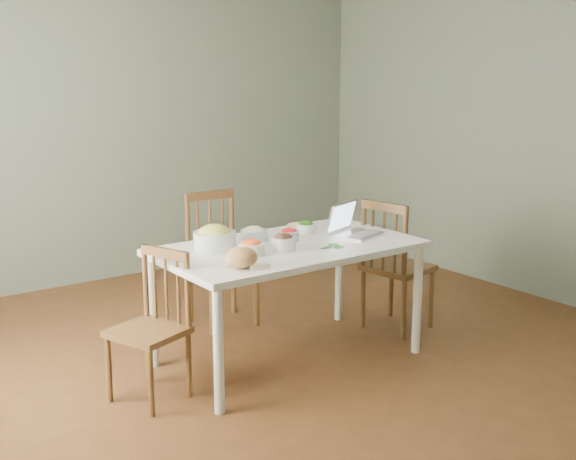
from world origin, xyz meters
TOP-DOWN VIEW (x-y plane):
  - floor at (0.00, 0.00)m, footprint 5.00×5.00m
  - wall_back at (0.00, 2.50)m, footprint 5.00×0.00m
  - wall_right at (2.50, 0.00)m, footprint 0.00×5.00m
  - dining_table at (-0.02, -0.02)m, footprint 1.69×0.95m
  - chair_far at (-0.00, 0.84)m, footprint 0.46×0.44m
  - chair_left at (-1.04, -0.03)m, footprint 0.49×0.50m
  - chair_right at (1.00, 0.01)m, footprint 0.48×0.50m
  - bread_boule at (-0.56, -0.30)m, footprint 0.20×0.20m
  - butter_stick at (-0.49, -0.39)m, footprint 0.12×0.07m
  - bowl_squash at (-0.46, 0.16)m, footprint 0.34×0.34m
  - bowl_carrot at (-0.34, -0.08)m, footprint 0.17×0.17m
  - bowl_onion at (-0.14, 0.20)m, footprint 0.19×0.19m
  - bowl_mushroom at (-0.12, -0.11)m, footprint 0.21×0.21m
  - bowl_redpep at (0.06, 0.08)m, footprint 0.14×0.14m
  - bowl_broccoli at (0.29, 0.20)m, footprint 0.17×0.17m
  - flatbread at (0.36, 0.34)m, footprint 0.27×0.27m
  - basil_bunch at (0.16, -0.23)m, footprint 0.19×0.19m
  - laptop at (0.52, -0.09)m, footprint 0.39×0.37m

SIDE VIEW (x-z plane):
  - floor at x=0.00m, z-range 0.00..0.00m
  - dining_table at x=-0.02m, z-range 0.00..0.79m
  - chair_left at x=-1.04m, z-range 0.00..0.89m
  - chair_right at x=1.00m, z-range 0.00..0.98m
  - chair_far at x=0.00m, z-range 0.00..0.99m
  - flatbread at x=0.36m, z-range 0.79..0.81m
  - basil_bunch at x=0.16m, z-range 0.79..0.81m
  - butter_stick at x=-0.49m, z-range 0.79..0.82m
  - bowl_redpep at x=0.06m, z-range 0.79..0.87m
  - bowl_broccoli at x=0.29m, z-range 0.79..0.87m
  - bowl_carrot at x=-0.34m, z-range 0.79..0.88m
  - bowl_onion at x=-0.14m, z-range 0.79..0.89m
  - bowl_mushroom at x=-0.12m, z-range 0.79..0.90m
  - bread_boule at x=-0.56m, z-range 0.79..0.92m
  - bowl_squash at x=-0.46m, z-range 0.79..0.95m
  - laptop at x=0.52m, z-range 0.79..1.01m
  - wall_back at x=0.00m, z-range 0.00..2.70m
  - wall_right at x=2.50m, z-range 0.00..2.70m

